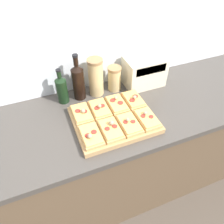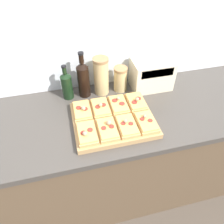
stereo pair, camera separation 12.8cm
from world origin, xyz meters
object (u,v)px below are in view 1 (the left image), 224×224
at_px(cutting_board, 114,120).
at_px(grain_jar_short, 114,78).
at_px(wine_bottle, 78,81).
at_px(grain_jar_tall, 96,77).
at_px(olive_oil_bottle, 62,89).
at_px(toaster_oven, 144,71).

relative_size(cutting_board, grain_jar_short, 2.71).
relative_size(wine_bottle, grain_jar_tall, 1.21).
height_order(olive_oil_bottle, grain_jar_tall, grain_jar_tall).
xyz_separation_m(grain_jar_tall, toaster_oven, (0.35, -0.02, -0.03)).
distance_m(grain_jar_short, toaster_oven, 0.22).
distance_m(cutting_board, olive_oil_bottle, 0.39).
bearing_deg(toaster_oven, wine_bottle, 177.94).
distance_m(cutting_board, wine_bottle, 0.34).
distance_m(wine_bottle, toaster_oven, 0.46).
bearing_deg(grain_jar_short, cutting_board, -112.68).
bearing_deg(grain_jar_tall, cutting_board, -88.62).
height_order(grain_jar_short, toaster_oven, toaster_oven).
height_order(cutting_board, grain_jar_short, grain_jar_short).
xyz_separation_m(olive_oil_bottle, grain_jar_tall, (0.23, -0.00, 0.03)).
bearing_deg(wine_bottle, toaster_oven, -2.06).
distance_m(grain_jar_tall, grain_jar_short, 0.14).
bearing_deg(cutting_board, grain_jar_short, 67.32).
distance_m(cutting_board, toaster_oven, 0.45).
height_order(cutting_board, olive_oil_bottle, olive_oil_bottle).
bearing_deg(olive_oil_bottle, wine_bottle, -0.00).
bearing_deg(toaster_oven, cutting_board, -140.45).
distance_m(wine_bottle, grain_jar_tall, 0.12).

